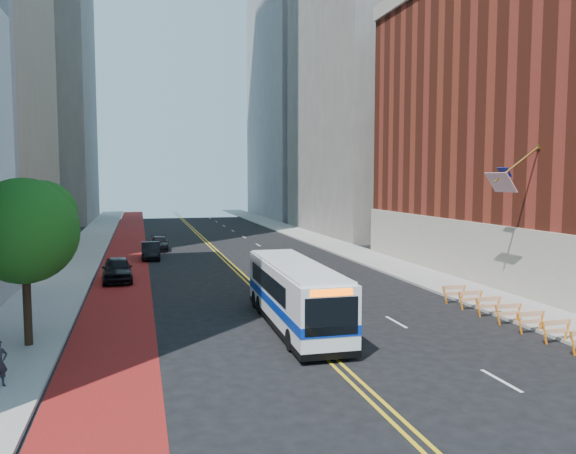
{
  "coord_description": "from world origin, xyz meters",
  "views": [
    {
      "loc": [
        -6.89,
        -17.95,
        6.82
      ],
      "look_at": [
        0.0,
        8.0,
        4.48
      ],
      "focal_mm": 35.0,
      "sensor_mm": 36.0,
      "label": 1
    }
  ],
  "objects_px": {
    "car_b": "(151,251)",
    "car_c": "(159,243)",
    "street_tree": "(26,227)",
    "car_a": "(117,269)",
    "transit_bus": "(294,293)"
  },
  "relations": [
    {
      "from": "car_a",
      "to": "street_tree",
      "type": "bearing_deg",
      "value": -103.9
    },
    {
      "from": "street_tree",
      "to": "transit_bus",
      "type": "distance_m",
      "value": 11.67
    },
    {
      "from": "street_tree",
      "to": "car_a",
      "type": "relative_size",
      "value": 1.42
    },
    {
      "from": "car_b",
      "to": "street_tree",
      "type": "bearing_deg",
      "value": -101.74
    },
    {
      "from": "car_a",
      "to": "car_b",
      "type": "bearing_deg",
      "value": 73.9
    },
    {
      "from": "transit_bus",
      "to": "car_c",
      "type": "bearing_deg",
      "value": 100.84
    },
    {
      "from": "transit_bus",
      "to": "car_b",
      "type": "height_order",
      "value": "transit_bus"
    },
    {
      "from": "street_tree",
      "to": "car_c",
      "type": "distance_m",
      "value": 31.2
    },
    {
      "from": "car_a",
      "to": "car_b",
      "type": "distance_m",
      "value": 10.31
    },
    {
      "from": "street_tree",
      "to": "car_b",
      "type": "relative_size",
      "value": 1.56
    },
    {
      "from": "street_tree",
      "to": "car_c",
      "type": "height_order",
      "value": "street_tree"
    },
    {
      "from": "street_tree",
      "to": "car_a",
      "type": "xyz_separation_m",
      "value": [
        2.83,
        14.47,
        -4.11
      ]
    },
    {
      "from": "car_b",
      "to": "car_c",
      "type": "height_order",
      "value": "car_b"
    },
    {
      "from": "transit_bus",
      "to": "car_a",
      "type": "xyz_separation_m",
      "value": [
        -8.32,
        14.01,
        -0.74
      ]
    },
    {
      "from": "car_a",
      "to": "car_c",
      "type": "distance_m",
      "value": 16.17
    }
  ]
}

